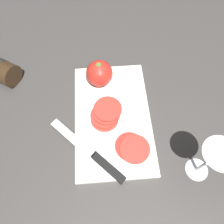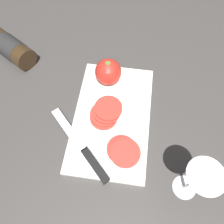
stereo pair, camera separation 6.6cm
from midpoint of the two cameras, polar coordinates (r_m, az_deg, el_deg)
name	(u,v)px [view 1 (the left image)]	position (r m, az deg, el deg)	size (l,w,h in m)	color
ground_plane	(106,139)	(0.67, -4.51, -7.36)	(3.00, 3.00, 0.00)	#383533
cutting_board	(112,117)	(0.69, -2.71, -1.66)	(0.39, 0.24, 0.01)	silver
wine_glass	(212,159)	(0.57, 21.75, -11.71)	(0.09, 0.09, 0.16)	silver
whole_tomato	(99,73)	(0.72, -6.09, 9.76)	(0.09, 0.09, 0.09)	red
knife	(98,161)	(0.64, -6.63, -12.91)	(0.21, 0.21, 0.01)	silver
tomato_slice_stack_near	(106,114)	(0.68, -4.47, -0.77)	(0.11, 0.10, 0.03)	red
tomato_slice_stack_far	(132,148)	(0.64, 2.20, -9.60)	(0.10, 0.10, 0.02)	red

